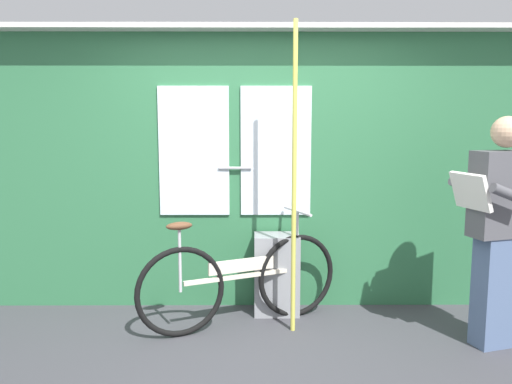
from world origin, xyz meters
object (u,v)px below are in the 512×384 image
Objects in this scene: bicycle_near_door at (241,281)px; handrail_pole at (294,181)px; trash_bin_by_wall at (277,274)px; passenger_reading_newspaper at (500,227)px.

bicycle_near_door is 0.66× the size of handrail_pole.
trash_bin_by_wall is (0.30, 0.29, -0.03)m from bicycle_near_door.
handrail_pole is at bearing -36.35° from bicycle_near_door.
bicycle_near_door reaches higher than trash_bin_by_wall.
handrail_pole is at bearing -73.78° from trash_bin_by_wall.
handrail_pole reaches higher than bicycle_near_door.
passenger_reading_newspaper is at bearing -22.98° from trash_bin_by_wall.
trash_bin_by_wall is at bearing 20.08° from bicycle_near_door.
handrail_pole is (0.41, -0.09, 0.81)m from bicycle_near_door.
trash_bin_by_wall is (-1.56, 0.66, -0.54)m from passenger_reading_newspaper.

